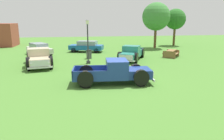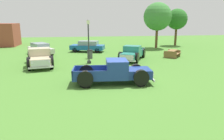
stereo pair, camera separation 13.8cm
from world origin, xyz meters
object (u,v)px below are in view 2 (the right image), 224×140
object	(u,v)px
lamp_post_near	(89,41)
oak_tree_east	(158,17)
picnic_table	(172,53)
trash_can	(90,54)
sedan_distant_b	(40,49)
pickup_truck_behind_right	(40,58)
pickup_truck_behind_left	(132,53)
pickup_truck_foreground	(118,72)
sedan_distant_a	(88,46)
oak_tree_west	(177,19)

from	to	relation	value
lamp_post_near	oak_tree_east	bearing A→B (deg)	43.20
picnic_table	trash_can	size ratio (longest dim) A/B	2.45
sedan_distant_b	lamp_post_near	bearing A→B (deg)	-46.97
pickup_truck_behind_right	trash_can	xyz separation A→B (m)	(4.63, 3.15, -0.30)
pickup_truck_behind_left	oak_tree_east	world-z (taller)	oak_tree_east
pickup_truck_foreground	pickup_truck_behind_left	bearing A→B (deg)	69.38
pickup_truck_foreground	sedan_distant_a	xyz separation A→B (m)	(-1.38, 14.25, 0.00)
sedan_distant_a	sedan_distant_b	xyz separation A→B (m)	(-5.67, -1.58, -0.01)
lamp_post_near	trash_can	world-z (taller)	lamp_post_near
lamp_post_near	pickup_truck_behind_right	bearing A→B (deg)	-172.13
lamp_post_near	picnic_table	world-z (taller)	lamp_post_near
sedan_distant_a	picnic_table	world-z (taller)	sedan_distant_a
trash_can	pickup_truck_foreground	bearing A→B (deg)	-81.77
picnic_table	trash_can	distance (m)	9.18
sedan_distant_a	oak_tree_west	world-z (taller)	oak_tree_west
oak_tree_east	lamp_post_near	bearing A→B (deg)	-136.80
trash_can	oak_tree_east	distance (m)	13.08
pickup_truck_foreground	sedan_distant_b	bearing A→B (deg)	119.08
lamp_post_near	trash_can	bearing A→B (deg)	85.23
picnic_table	oak_tree_west	world-z (taller)	oak_tree_west
sedan_distant_a	sedan_distant_b	distance (m)	5.88
oak_tree_east	pickup_truck_behind_right	bearing A→B (deg)	-145.02
trash_can	oak_tree_east	size ratio (longest dim) A/B	0.15
picnic_table	pickup_truck_behind_right	bearing A→B (deg)	-169.24
picnic_table	trash_can	xyz separation A→B (m)	(-9.16, 0.53, -0.01)
sedan_distant_a	lamp_post_near	size ratio (longest dim) A/B	1.13
pickup_truck_foreground	lamp_post_near	size ratio (longest dim) A/B	1.28
sedan_distant_b	sedan_distant_a	bearing A→B (deg)	15.57
picnic_table	sedan_distant_a	bearing A→B (deg)	149.36
trash_can	pickup_truck_behind_left	bearing A→B (deg)	-21.02
oak_tree_east	sedan_distant_b	bearing A→B (deg)	-166.32
trash_can	oak_tree_west	size ratio (longest dim) A/B	0.16
trash_can	pickup_truck_behind_right	bearing A→B (deg)	-145.77
pickup_truck_behind_right	oak_tree_east	distance (m)	18.42
sedan_distant_a	trash_can	bearing A→B (deg)	-89.68
sedan_distant_a	trash_can	distance (m)	4.92
pickup_truck_behind_left	trash_can	size ratio (longest dim) A/B	5.43
trash_can	oak_tree_east	world-z (taller)	oak_tree_east
pickup_truck_behind_left	oak_tree_west	size ratio (longest dim) A/B	0.89
sedan_distant_b	picnic_table	size ratio (longest dim) A/B	1.94
oak_tree_west	pickup_truck_behind_right	bearing A→B (deg)	-145.80
lamp_post_near	picnic_table	size ratio (longest dim) A/B	1.77
pickup_truck_behind_right	lamp_post_near	xyz separation A→B (m)	(4.42, 0.61, 1.38)
lamp_post_near	sedan_distant_a	bearing A→B (deg)	88.59
pickup_truck_behind_left	oak_tree_west	world-z (taller)	oak_tree_west
trash_can	oak_tree_east	xyz separation A→B (m)	(10.15, 7.19, 4.04)
pickup_truck_behind_left	picnic_table	bearing A→B (deg)	12.65
oak_tree_east	oak_tree_west	distance (m)	4.93
sedan_distant_b	pickup_truck_foreground	bearing A→B (deg)	-60.92
sedan_distant_b	trash_can	size ratio (longest dim) A/B	4.76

